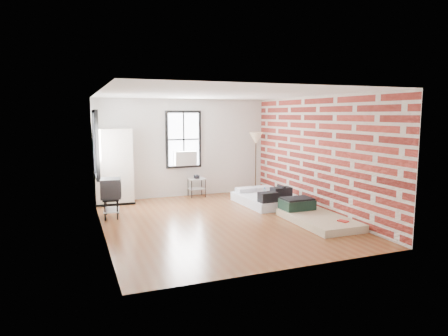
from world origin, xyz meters
name	(u,v)px	position (x,y,z in m)	size (l,w,h in m)	color
ground	(220,221)	(0.00, 0.00, 0.00)	(6.00, 6.00, 0.00)	brown
room_shell	(224,142)	(0.23, 0.36, 1.74)	(5.02, 6.02, 2.80)	silver
mattress_main	(267,199)	(1.75, 1.11, 0.15)	(1.37, 1.81, 0.57)	white
mattress_bare	(313,216)	(1.93, -0.77, 0.13)	(1.05, 1.99, 0.43)	tan
wardrobe	(114,167)	(-2.00, 2.65, 0.99)	(1.02, 0.60, 1.99)	black
side_table	(197,182)	(0.31, 2.72, 0.42)	(0.49, 0.40, 0.63)	black
floor_lamp	(256,141)	(2.15, 2.65, 1.57)	(0.39, 0.39, 1.83)	#2E200F
tv_stand	(111,190)	(-2.21, 1.21, 0.65)	(0.51, 0.68, 0.91)	black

